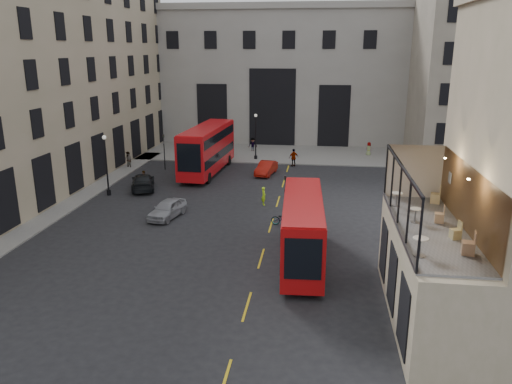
# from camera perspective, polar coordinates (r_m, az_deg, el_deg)

# --- Properties ---
(ground) EXTENTS (140.00, 140.00, 0.00)m
(ground) POSITION_cam_1_polar(r_m,az_deg,el_deg) (25.52, 3.52, -13.21)
(ground) COLOR black
(ground) RESTS_ON ground
(host_frontage) EXTENTS (3.00, 11.00, 4.50)m
(host_frontage) POSITION_cam_1_polar(r_m,az_deg,el_deg) (25.00, 18.83, -8.98)
(host_frontage) COLOR tan
(host_frontage) RESTS_ON ground
(cafe_floor) EXTENTS (3.00, 10.00, 0.10)m
(cafe_floor) POSITION_cam_1_polar(r_m,az_deg,el_deg) (24.15, 19.32, -4.02)
(cafe_floor) COLOR slate
(cafe_floor) RESTS_ON host_frontage
(building_left) EXTENTS (14.60, 50.60, 22.00)m
(building_left) POSITION_cam_1_polar(r_m,az_deg,el_deg) (50.85, -27.19, 13.16)
(building_left) COLOR tan
(building_left) RESTS_ON ground
(gateway) EXTENTS (35.00, 10.60, 18.00)m
(gateway) POSITION_cam_1_polar(r_m,az_deg,el_deg) (70.56, 2.31, 13.58)
(gateway) COLOR #9A968F
(gateway) RESTS_ON ground
(building_right) EXTENTS (16.60, 18.60, 20.00)m
(building_right) POSITION_cam_1_polar(r_m,az_deg,el_deg) (64.96, 24.76, 12.84)
(building_right) COLOR #9F9380
(building_right) RESTS_ON ground
(pavement_far) EXTENTS (40.00, 12.00, 0.12)m
(pavement_far) POSITION_cam_1_polar(r_m,az_deg,el_deg) (61.93, 0.45, 4.54)
(pavement_far) COLOR slate
(pavement_far) RESTS_ON ground
(pavement_left) EXTENTS (8.00, 48.00, 0.12)m
(pavement_left) POSITION_cam_1_polar(r_m,az_deg,el_deg) (43.25, -25.69, -2.23)
(pavement_left) COLOR slate
(pavement_left) RESTS_ON ground
(traffic_light_near) EXTENTS (0.16, 0.20, 3.80)m
(traffic_light_near) POSITION_cam_1_polar(r_m,az_deg,el_deg) (35.75, 3.34, -0.26)
(traffic_light_near) COLOR black
(traffic_light_near) RESTS_ON ground
(traffic_light_far) EXTENTS (0.16, 0.20, 3.80)m
(traffic_light_far) POSITION_cam_1_polar(r_m,az_deg,el_deg) (53.77, -10.47, 5.06)
(traffic_light_far) COLOR black
(traffic_light_far) RESTS_ON ground
(street_lamp_a) EXTENTS (0.36, 0.36, 5.33)m
(street_lamp_a) POSITION_cam_1_polar(r_m,az_deg,el_deg) (45.35, -16.68, 2.57)
(street_lamp_a) COLOR black
(street_lamp_a) RESTS_ON ground
(street_lamp_b) EXTENTS (0.36, 0.36, 5.33)m
(street_lamp_b) POSITION_cam_1_polar(r_m,az_deg,el_deg) (57.59, -0.03, 6.02)
(street_lamp_b) COLOR black
(street_lamp_b) RESTS_ON ground
(bus_near) EXTENTS (2.74, 10.15, 4.01)m
(bus_near) POSITION_cam_1_polar(r_m,az_deg,el_deg) (29.89, 5.34, -3.98)
(bus_near) COLOR #A30B0C
(bus_near) RESTS_ON ground
(bus_far) EXTENTS (3.45, 12.19, 4.81)m
(bus_far) POSITION_cam_1_polar(r_m,az_deg,el_deg) (51.71, -5.58, 5.13)
(bus_far) COLOR red
(bus_far) RESTS_ON ground
(car_a) EXTENTS (2.45, 4.33, 1.39)m
(car_a) POSITION_cam_1_polar(r_m,az_deg,el_deg) (38.65, -10.11, -1.91)
(car_a) COLOR gray
(car_a) RESTS_ON ground
(car_b) EXTENTS (2.11, 4.28, 1.35)m
(car_b) POSITION_cam_1_polar(r_m,az_deg,el_deg) (51.09, 1.18, 2.75)
(car_b) COLOR #9F1309
(car_b) RESTS_ON ground
(car_c) EXTENTS (3.48, 5.32, 1.43)m
(car_c) POSITION_cam_1_polar(r_m,az_deg,el_deg) (46.85, -12.79, 1.16)
(car_c) COLOR black
(car_c) RESTS_ON ground
(bicycle) EXTENTS (1.96, 0.96, 0.98)m
(bicycle) POSITION_cam_1_polar(r_m,az_deg,el_deg) (36.47, 3.19, -3.11)
(bicycle) COLOR gray
(bicycle) RESTS_ON ground
(cyclist) EXTENTS (0.51, 0.64, 1.53)m
(cyclist) POSITION_cam_1_polar(r_m,az_deg,el_deg) (41.12, 0.88, -0.45)
(cyclist) COLOR #C2FF1A
(cyclist) RESTS_ON ground
(pedestrian_a) EXTENTS (1.08, 0.97, 1.84)m
(pedestrian_a) POSITION_cam_1_polar(r_m,az_deg,el_deg) (55.35, -14.37, 3.54)
(pedestrian_a) COLOR gray
(pedestrian_a) RESTS_ON ground
(pedestrian_b) EXTENTS (1.30, 1.02, 1.76)m
(pedestrian_b) POSITION_cam_1_polar(r_m,az_deg,el_deg) (62.54, -0.37, 5.42)
(pedestrian_b) COLOR gray
(pedestrian_b) RESTS_ON ground
(pedestrian_c) EXTENTS (1.23, 0.97, 1.95)m
(pedestrian_c) POSITION_cam_1_polar(r_m,az_deg,el_deg) (54.78, 4.33, 3.94)
(pedestrian_c) COLOR gray
(pedestrian_c) RESTS_ON ground
(pedestrian_d) EXTENTS (0.96, 0.90, 1.65)m
(pedestrian_d) POSITION_cam_1_polar(r_m,az_deg,el_deg) (61.64, 12.77, 4.81)
(pedestrian_d) COLOR gray
(pedestrian_d) RESTS_ON ground
(pedestrian_e) EXTENTS (0.40, 0.59, 1.57)m
(pedestrian_e) POSITION_cam_1_polar(r_m,az_deg,el_deg) (47.57, -12.74, 1.47)
(pedestrian_e) COLOR gray
(pedestrian_e) RESTS_ON ground
(cafe_table_near) EXTENTS (0.61, 0.61, 0.77)m
(cafe_table_near) POSITION_cam_1_polar(r_m,az_deg,el_deg) (20.66, 18.26, -5.67)
(cafe_table_near) COLOR white
(cafe_table_near) RESTS_ON cafe_floor
(cafe_table_mid) EXTENTS (0.55, 0.55, 0.68)m
(cafe_table_mid) POSITION_cam_1_polar(r_m,az_deg,el_deg) (24.54, 17.77, -2.32)
(cafe_table_mid) COLOR silver
(cafe_table_mid) RESTS_ON cafe_floor
(cafe_table_far) EXTENTS (0.56, 0.56, 0.71)m
(cafe_table_far) POSITION_cam_1_polar(r_m,az_deg,el_deg) (26.81, 15.80, -0.58)
(cafe_table_far) COLOR white
(cafe_table_far) RESTS_ON cafe_floor
(cafe_chair_a) EXTENTS (0.56, 0.56, 0.98)m
(cafe_chair_a) POSITION_cam_1_polar(r_m,az_deg,el_deg) (21.59, 23.12, -5.83)
(cafe_chair_a) COLOR tan
(cafe_chair_a) RESTS_ON cafe_floor
(cafe_chair_b) EXTENTS (0.48, 0.48, 0.79)m
(cafe_chair_b) POSITION_cam_1_polar(r_m,az_deg,el_deg) (23.12, 21.86, -4.40)
(cafe_chair_b) COLOR tan
(cafe_chair_b) RESTS_ON cafe_floor
(cafe_chair_c) EXTENTS (0.48, 0.48, 0.84)m
(cafe_chair_c) POSITION_cam_1_polar(r_m,az_deg,el_deg) (24.95, 20.24, -2.72)
(cafe_chair_c) COLOR tan
(cafe_chair_c) RESTS_ON cafe_floor
(cafe_chair_d) EXTENTS (0.58, 0.58, 0.97)m
(cafe_chair_d) POSITION_cam_1_polar(r_m,az_deg,el_deg) (28.00, 19.83, -0.60)
(cafe_chair_d) COLOR tan
(cafe_chair_d) RESTS_ON cafe_floor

